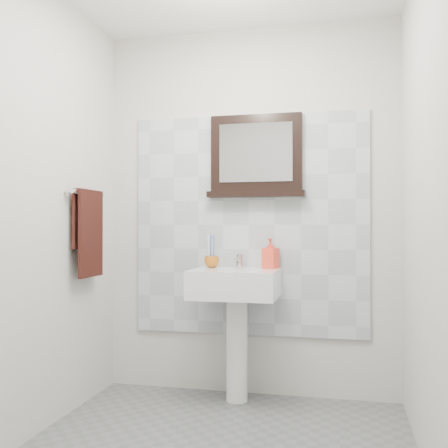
# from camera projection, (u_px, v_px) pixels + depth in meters

# --- Properties ---
(back_wall) EXTENTS (2.00, 0.01, 2.50)m
(back_wall) POSITION_uv_depth(u_px,v_px,m) (249.00, 210.00, 3.59)
(back_wall) COLOR beige
(back_wall) RESTS_ON ground
(front_wall) EXTENTS (2.00, 0.01, 2.50)m
(front_wall) POSITION_uv_depth(u_px,v_px,m) (109.00, 183.00, 1.44)
(front_wall) COLOR beige
(front_wall) RESTS_ON ground
(left_wall) EXTENTS (0.01, 2.20, 2.50)m
(left_wall) POSITION_uv_depth(u_px,v_px,m) (24.00, 204.00, 2.74)
(left_wall) COLOR beige
(left_wall) RESTS_ON ground
(right_wall) EXTENTS (0.01, 2.20, 2.50)m
(right_wall) POSITION_uv_depth(u_px,v_px,m) (430.00, 200.00, 2.29)
(right_wall) COLOR beige
(right_wall) RESTS_ON ground
(splashback) EXTENTS (1.60, 0.02, 1.50)m
(splashback) POSITION_uv_depth(u_px,v_px,m) (249.00, 225.00, 3.57)
(splashback) COLOR silver
(splashback) RESTS_ON back_wall
(pedestal_sink) EXTENTS (0.55, 0.44, 0.96)m
(pedestal_sink) POSITION_uv_depth(u_px,v_px,m) (235.00, 298.00, 3.37)
(pedestal_sink) COLOR white
(pedestal_sink) RESTS_ON ground
(toothbrush_cup) EXTENTS (0.11, 0.11, 0.08)m
(toothbrush_cup) POSITION_uv_depth(u_px,v_px,m) (212.00, 262.00, 3.53)
(toothbrush_cup) COLOR #B45F15
(toothbrush_cup) RESTS_ON pedestal_sink
(toothbrushes) EXTENTS (0.05, 0.04, 0.21)m
(toothbrushes) POSITION_uv_depth(u_px,v_px,m) (211.00, 249.00, 3.54)
(toothbrushes) COLOR white
(toothbrushes) RESTS_ON toothbrush_cup
(soap_dispenser) EXTENTS (0.12, 0.12, 0.20)m
(soap_dispenser) POSITION_uv_depth(u_px,v_px,m) (271.00, 253.00, 3.47)
(soap_dispenser) COLOR #FF1E28
(soap_dispenser) RESTS_ON pedestal_sink
(framed_mirror) EXTENTS (0.66, 0.11, 0.56)m
(framed_mirror) POSITION_uv_depth(u_px,v_px,m) (256.00, 158.00, 3.54)
(framed_mirror) COLOR black
(framed_mirror) RESTS_ON back_wall
(towel_bar) EXTENTS (0.07, 0.40, 0.03)m
(towel_bar) POSITION_uv_depth(u_px,v_px,m) (88.00, 193.00, 3.31)
(towel_bar) COLOR silver
(towel_bar) RESTS_ON left_wall
(hand_towel) EXTENTS (0.06, 0.30, 0.55)m
(hand_towel) POSITION_uv_depth(u_px,v_px,m) (89.00, 226.00, 3.31)
(hand_towel) COLOR black
(hand_towel) RESTS_ON towel_bar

